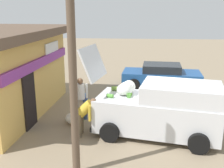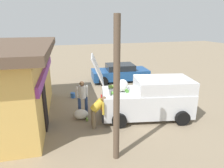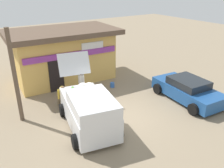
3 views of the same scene
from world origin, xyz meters
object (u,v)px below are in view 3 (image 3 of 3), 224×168
object	(u,v)px
vendor_standing	(81,82)
unloaded_banana_pile	(73,95)
storefront_bar	(64,54)
delivery_van	(89,110)
customer_bending	(62,93)
paint_bucket	(112,85)
parked_sedan	(187,90)

from	to	relation	value
vendor_standing	unloaded_banana_pile	size ratio (longest dim) A/B	2.06
storefront_bar	vendor_standing	distance (m)	3.44
unloaded_banana_pile	storefront_bar	bearing A→B (deg)	75.12
unloaded_banana_pile	delivery_van	bearing A→B (deg)	-101.34
customer_bending	paint_bucket	xyz separation A→B (m)	(3.71, 0.70, -0.66)
unloaded_banana_pile	customer_bending	bearing A→B (deg)	-147.33
storefront_bar	customer_bending	xyz separation A→B (m)	(-1.75, -3.74, -0.97)
storefront_bar	delivery_van	distance (m)	6.49
storefront_bar	customer_bending	bearing A→B (deg)	-115.03
vendor_standing	unloaded_banana_pile	world-z (taller)	vendor_standing
parked_sedan	paint_bucket	size ratio (longest dim) A/B	14.13
storefront_bar	vendor_standing	xyz separation A→B (m)	(-0.36, -3.32, -0.82)
unloaded_banana_pile	paint_bucket	xyz separation A→B (m)	(2.80, 0.12, -0.06)
storefront_bar	paint_bucket	distance (m)	3.97
delivery_van	unloaded_banana_pile	distance (m)	3.25
paint_bucket	parked_sedan	bearing A→B (deg)	-55.35
parked_sedan	vendor_standing	size ratio (longest dim) A/B	2.61
vendor_standing	parked_sedan	bearing A→B (deg)	-35.55
storefront_bar	customer_bending	size ratio (longest dim) A/B	5.47
parked_sedan	delivery_van	bearing A→B (deg)	174.33
unloaded_banana_pile	parked_sedan	bearing A→B (deg)	-34.25
customer_bending	paint_bucket	size ratio (longest dim) A/B	4.37
parked_sedan	customer_bending	distance (m)	7.09
parked_sedan	unloaded_banana_pile	distance (m)	6.61
parked_sedan	paint_bucket	distance (m)	4.68
customer_bending	unloaded_banana_pile	size ratio (longest dim) A/B	1.67
parked_sedan	paint_bucket	world-z (taller)	parked_sedan
parked_sedan	customer_bending	xyz separation A→B (m)	(-6.36, 3.13, 0.20)
delivery_van	paint_bucket	xyz separation A→B (m)	(3.43, 3.23, -0.78)
storefront_bar	unloaded_banana_pile	distance (m)	3.63
vendor_standing	customer_bending	distance (m)	1.46
customer_bending	unloaded_banana_pile	world-z (taller)	customer_bending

